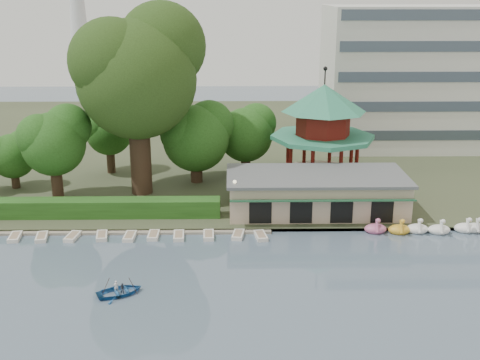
{
  "coord_description": "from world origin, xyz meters",
  "views": [
    {
      "loc": [
        1.11,
        -37.17,
        22.48
      ],
      "look_at": [
        2.0,
        18.0,
        5.0
      ],
      "focal_mm": 45.0,
      "sensor_mm": 36.0,
      "label": 1
    }
  ],
  "objects_px": {
    "big_tree": "(138,69)",
    "pavilion": "(323,124)",
    "rowboat_with_passengers": "(120,288)",
    "dock": "(96,231)",
    "boathouse": "(316,192)"
  },
  "relations": [
    {
      "from": "pavilion",
      "to": "dock",
      "type": "bearing_deg",
      "value": -148.34
    },
    {
      "from": "dock",
      "to": "pavilion",
      "type": "distance_m",
      "value": 29.14
    },
    {
      "from": "pavilion",
      "to": "big_tree",
      "type": "relative_size",
      "value": 0.64
    },
    {
      "from": "dock",
      "to": "big_tree",
      "type": "height_order",
      "value": "big_tree"
    },
    {
      "from": "big_tree",
      "to": "rowboat_with_passengers",
      "type": "distance_m",
      "value": 27.41
    },
    {
      "from": "dock",
      "to": "boathouse",
      "type": "height_order",
      "value": "boathouse"
    },
    {
      "from": "dock",
      "to": "boathouse",
      "type": "distance_m",
      "value": 22.62
    },
    {
      "from": "boathouse",
      "to": "rowboat_with_passengers",
      "type": "bearing_deg",
      "value": -135.24
    },
    {
      "from": "big_tree",
      "to": "boathouse",
      "type": "bearing_deg",
      "value": -18.33
    },
    {
      "from": "dock",
      "to": "rowboat_with_passengers",
      "type": "height_order",
      "value": "rowboat_with_passengers"
    },
    {
      "from": "pavilion",
      "to": "boathouse",
      "type": "bearing_deg",
      "value": -101.28
    },
    {
      "from": "dock",
      "to": "rowboat_with_passengers",
      "type": "relative_size",
      "value": 5.71
    },
    {
      "from": "big_tree",
      "to": "pavilion",
      "type": "bearing_deg",
      "value": 10.31
    },
    {
      "from": "dock",
      "to": "pavilion",
      "type": "bearing_deg",
      "value": 31.66
    },
    {
      "from": "rowboat_with_passengers",
      "to": "dock",
      "type": "bearing_deg",
      "value": 109.58
    }
  ]
}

